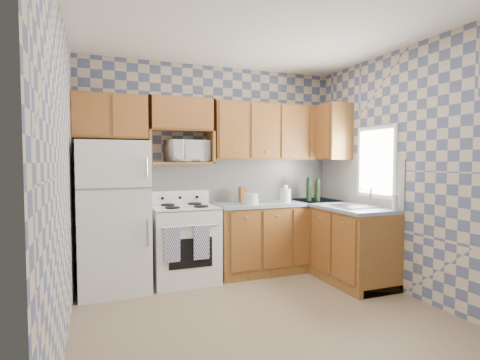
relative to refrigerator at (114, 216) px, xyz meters
name	(u,v)px	position (x,y,z in m)	size (l,w,h in m)	color
floor	(264,316)	(1.27, -1.25, -0.84)	(3.40, 3.40, 0.00)	#7D6B51
back_wall	(213,169)	(1.27, 0.35, 0.51)	(3.40, 0.02, 2.70)	slate
right_wall	(406,171)	(2.97, -1.25, 0.51)	(0.02, 3.20, 2.70)	slate
backsplash_back	(242,180)	(1.68, 0.34, 0.36)	(2.60, 0.01, 0.56)	silver
backsplash_right	(357,181)	(2.96, -0.45, 0.36)	(0.01, 1.60, 0.56)	silver
refrigerator	(114,216)	(0.00, 0.00, 0.00)	(0.75, 0.70, 1.68)	white
stove_body	(184,245)	(0.80, 0.03, -0.39)	(0.76, 0.65, 0.90)	white
cooktop	(184,207)	(0.80, 0.03, 0.07)	(0.76, 0.65, 0.03)	silver
backguard	(179,197)	(0.80, 0.30, 0.16)	(0.76, 0.08, 0.17)	white
dish_towel_left	(172,245)	(0.59, -0.32, -0.30)	(0.18, 0.03, 0.39)	navy
dish_towel_right	(201,242)	(0.93, -0.32, -0.30)	(0.18, 0.03, 0.39)	navy
base_cabinets_back	(279,237)	(2.10, 0.05, -0.40)	(1.75, 0.60, 0.88)	brown
base_cabinets_right	(337,241)	(2.67, -0.45, -0.40)	(0.60, 1.60, 0.88)	brown
countertop_back	(279,203)	(2.10, 0.05, 0.06)	(1.77, 0.63, 0.04)	slate
countertop_right	(338,205)	(2.67, -0.45, 0.06)	(0.63, 1.60, 0.04)	slate
upper_cabinets_back	(275,132)	(2.10, 0.19, 1.01)	(1.75, 0.33, 0.74)	brown
upper_cabinets_fridge	(110,117)	(-0.02, 0.19, 1.13)	(0.82, 0.33, 0.50)	brown
upper_cabinets_right	(327,133)	(2.81, 0.00, 1.01)	(0.33, 0.70, 0.74)	brown
microwave_shelf	(181,163)	(0.80, 0.19, 0.60)	(0.80, 0.33, 0.03)	brown
microwave	(187,151)	(0.88, 0.19, 0.75)	(0.49, 0.33, 0.27)	white
sink	(356,207)	(2.67, -0.80, 0.09)	(0.48, 0.40, 0.03)	#B7B7BC
window	(376,162)	(2.96, -0.80, 0.61)	(0.02, 0.66, 0.86)	white
bottle_0	(309,190)	(2.49, -0.05, 0.23)	(0.07, 0.07, 0.31)	black
bottle_1	(318,191)	(2.59, -0.11, 0.22)	(0.07, 0.07, 0.29)	black
bottle_2	(317,191)	(2.64, -0.01, 0.21)	(0.07, 0.07, 0.26)	#533913
knife_block	(243,195)	(1.62, 0.15, 0.18)	(0.09, 0.09, 0.20)	brown
electric_kettle	(285,196)	(2.11, -0.10, 0.17)	(0.14, 0.14, 0.18)	white
food_containers	(251,199)	(1.63, -0.08, 0.15)	(0.20, 0.20, 0.13)	beige
soap_bottle	(395,203)	(2.88, -1.20, 0.17)	(0.06, 0.06, 0.17)	beige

